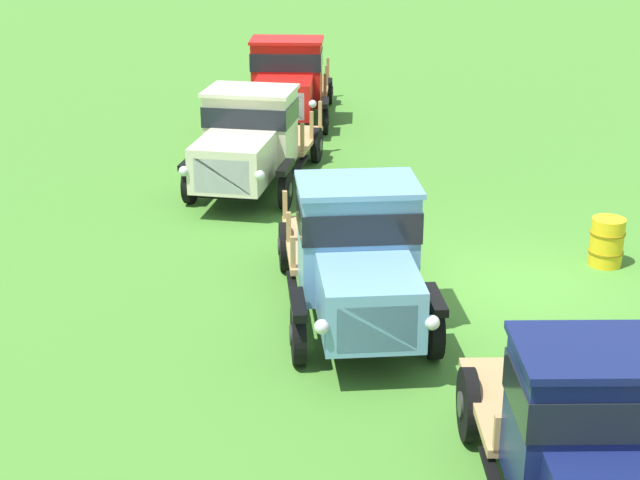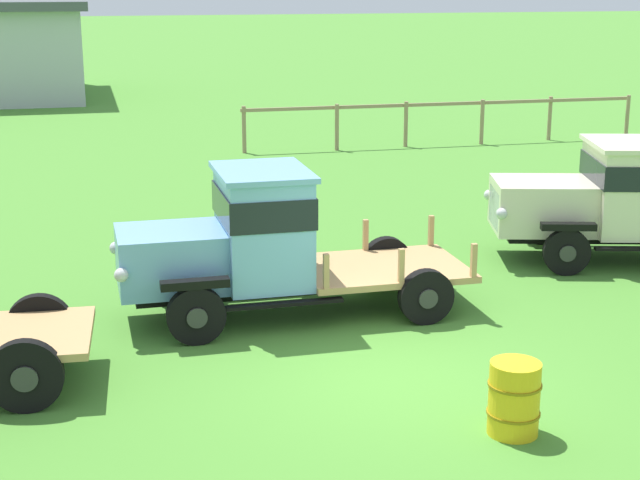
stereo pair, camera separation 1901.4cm
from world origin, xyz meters
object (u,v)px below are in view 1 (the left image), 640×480
object	(u,v)px
vintage_truck_second_in_line	(593,455)
vintage_truck_midrow_center	(358,256)
oil_drum_beside_row	(607,242)
vintage_truck_far_side	(249,139)
vintage_truck_back_of_row	(287,81)

from	to	relation	value
vintage_truck_second_in_line	vintage_truck_midrow_center	xyz separation A→B (m)	(5.30, 1.69, 0.03)
oil_drum_beside_row	vintage_truck_far_side	bearing A→B (deg)	52.67
vintage_truck_midrow_center	vintage_truck_far_side	world-z (taller)	vintage_truck_midrow_center
vintage_truck_midrow_center	oil_drum_beside_row	world-z (taller)	vintage_truck_midrow_center
vintage_truck_second_in_line	vintage_truck_midrow_center	bearing A→B (deg)	17.72
vintage_truck_far_side	vintage_truck_back_of_row	xyz separation A→B (m)	(5.75, -1.09, 0.02)
vintage_truck_midrow_center	oil_drum_beside_row	distance (m)	5.12
vintage_truck_second_in_line	vintage_truck_back_of_row	distance (m)	17.97
vintage_truck_back_of_row	oil_drum_beside_row	xyz separation A→B (m)	(-10.42, -5.03, -0.73)
vintage_truck_back_of_row	vintage_truck_far_side	bearing A→B (deg)	169.26
vintage_truck_far_side	oil_drum_beside_row	xyz separation A→B (m)	(-4.66, -6.12, -0.71)
vintage_truck_far_side	vintage_truck_second_in_line	bearing A→B (deg)	-165.12
vintage_truck_midrow_center	vintage_truck_far_side	size ratio (longest dim) A/B	0.94
vintage_truck_second_in_line	vintage_truck_back_of_row	bearing A→B (deg)	6.78
oil_drum_beside_row	vintage_truck_back_of_row	bearing A→B (deg)	25.75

